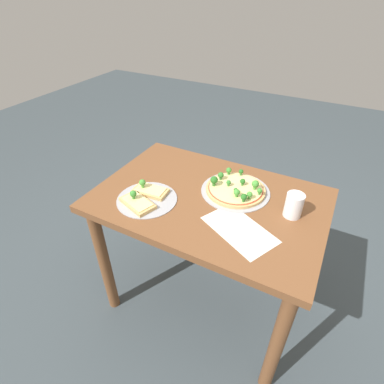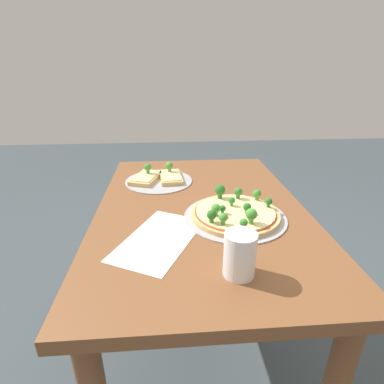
# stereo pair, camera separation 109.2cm
# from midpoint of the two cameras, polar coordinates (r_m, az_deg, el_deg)

# --- Properties ---
(ground_plane) EXTENTS (8.00, 8.00, 0.00)m
(ground_plane) POSITION_cam_midpoint_polar(r_m,az_deg,el_deg) (1.67, -12.96, -23.51)
(ground_plane) COLOR #3D474C
(dining_table) EXTENTS (1.05, 0.70, 0.77)m
(dining_table) POSITION_cam_midpoint_polar(r_m,az_deg,el_deg) (1.17, -17.16, -7.16)
(dining_table) COLOR brown
(dining_table) RESTS_ON ground_plane
(pizza_tray_whole) EXTENTS (0.32, 0.32, 0.07)m
(pizza_tray_whole) POSITION_cam_midpoint_polar(r_m,az_deg,el_deg) (1.08, -11.52, -0.13)
(pizza_tray_whole) COLOR #A3A3A8
(pizza_tray_whole) RESTS_ON dining_table
(pizza_tray_slice) EXTENTS (0.28, 0.28, 0.07)m
(pizza_tray_slice) POSITION_cam_midpoint_polar(r_m,az_deg,el_deg) (1.20, -32.16, -1.96)
(pizza_tray_slice) COLOR #A3A3A8
(pizza_tray_slice) RESTS_ON dining_table
(drinking_cup) EXTENTS (0.07, 0.07, 0.11)m
(drinking_cup) POSITION_cam_midpoint_polar(r_m,az_deg,el_deg) (0.90, 0.16, -4.64)
(drinking_cup) COLOR white
(drinking_cup) RESTS_ON dining_table
(paper_menu) EXTENTS (0.34, 0.28, 0.00)m
(paper_menu) POSITION_cam_midpoint_polar(r_m,az_deg,el_deg) (0.91, -15.04, -10.74)
(paper_menu) COLOR silver
(paper_menu) RESTS_ON dining_table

